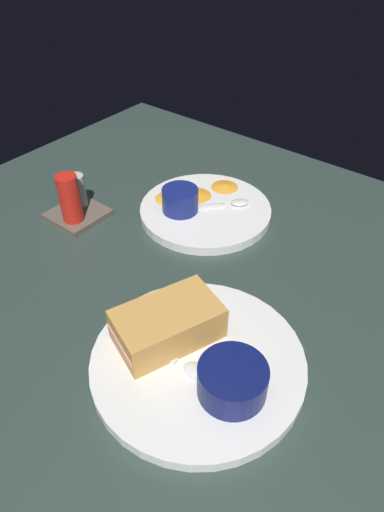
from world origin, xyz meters
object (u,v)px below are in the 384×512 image
(plate_sandwich_main, at_px, (198,362))
(ramekin_light_gravy, at_px, (180,199))
(sandwich_half_near, at_px, (168,324))
(plate_chips_companion, at_px, (205,211))
(spoon_by_gravy_ramekin, at_px, (233,203))
(spoon_by_dark_ramekin, at_px, (186,366))
(condiment_caddy, at_px, (74,202))
(ramekin_dark_sauce, at_px, (233,380))

(plate_sandwich_main, relative_size, ramekin_light_gravy, 4.19)
(sandwich_half_near, xyz_separation_m, ramekin_light_gravy, (0.23, 0.17, -0.00))
(plate_chips_companion, bearing_deg, spoon_by_gravy_ramekin, -43.78)
(plate_chips_companion, height_order, ramekin_light_gravy, ramekin_light_gravy)
(ramekin_light_gravy, bearing_deg, spoon_by_gravy_ramekin, -41.87)
(plate_sandwich_main, bearing_deg, spoon_by_gravy_ramekin, 27.25)
(plate_sandwich_main, relative_size, sandwich_half_near, 1.78)
(plate_chips_companion, bearing_deg, sandwich_half_near, -152.12)
(sandwich_half_near, distance_m, spoon_by_dark_ramekin, 0.06)
(sandwich_half_near, relative_size, plate_chips_companion, 0.64)
(plate_chips_companion, height_order, spoon_by_gravy_ramekin, spoon_by_gravy_ramekin)
(spoon_by_dark_ramekin, height_order, condiment_caddy, condiment_caddy)
(ramekin_dark_sauce, distance_m, condiment_caddy, 0.44)
(sandwich_half_near, height_order, spoon_by_dark_ramekin, sandwich_half_near)
(plate_chips_companion, distance_m, spoon_by_gravy_ramekin, 0.05)
(plate_chips_companion, distance_m, ramekin_light_gravy, 0.05)
(spoon_by_dark_ramekin, height_order, ramekin_light_gravy, ramekin_light_gravy)
(spoon_by_gravy_ramekin, bearing_deg, ramekin_dark_sauce, -145.85)
(ramekin_light_gravy, bearing_deg, condiment_caddy, 128.95)
(plate_sandwich_main, xyz_separation_m, sandwich_half_near, (0.00, 0.05, 0.03))
(ramekin_dark_sauce, xyz_separation_m, spoon_by_dark_ramekin, (-0.01, 0.06, -0.02))
(sandwich_half_near, height_order, ramekin_light_gravy, sandwich_half_near)
(sandwich_half_near, bearing_deg, condiment_caddy, 69.84)
(plate_sandwich_main, xyz_separation_m, ramekin_light_gravy, (0.23, 0.22, 0.03))
(ramekin_light_gravy, xyz_separation_m, spoon_by_gravy_ramekin, (0.07, -0.06, -0.02))
(plate_sandwich_main, bearing_deg, ramekin_dark_sauce, -102.26)
(sandwich_half_near, xyz_separation_m, spoon_by_dark_ramekin, (-0.02, -0.05, -0.02))
(spoon_by_gravy_ramekin, xyz_separation_m, condiment_caddy, (-0.19, 0.21, 0.01))
(ramekin_dark_sauce, bearing_deg, ramekin_light_gravy, 48.51)
(ramekin_dark_sauce, relative_size, ramekin_light_gravy, 1.26)
(plate_sandwich_main, distance_m, spoon_by_gravy_ramekin, 0.34)
(plate_sandwich_main, relative_size, ramekin_dark_sauce, 3.31)
(spoon_by_dark_ramekin, relative_size, spoon_by_gravy_ramekin, 1.22)
(spoon_by_dark_ramekin, distance_m, spoon_by_gravy_ramekin, 0.36)
(ramekin_light_gravy, bearing_deg, plate_chips_companion, -39.81)
(sandwich_half_near, relative_size, condiment_caddy, 1.57)
(condiment_caddy, bearing_deg, ramekin_dark_sauce, -107.19)
(ramekin_dark_sauce, relative_size, spoon_by_gravy_ramekin, 0.98)
(sandwich_half_near, xyz_separation_m, ramekin_dark_sauce, (-0.02, -0.11, -0.00))
(ramekin_dark_sauce, xyz_separation_m, condiment_caddy, (0.13, 0.42, -0.00))
(condiment_caddy, bearing_deg, plate_chips_companion, -48.83)
(sandwich_half_near, height_order, ramekin_dark_sauce, sandwich_half_near)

